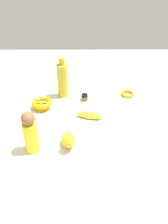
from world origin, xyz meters
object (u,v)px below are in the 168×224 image
Objects in this scene: bottle_tall at (63,80)px; nail_polish_jar at (85,97)px; banana at (90,115)px; cat_figurine at (69,140)px; person_figure_adult at (31,133)px; bowl at (43,104)px; bangle at (128,94)px.

nail_polish_jar is (-0.13, 0.05, -0.09)m from bottle_tall.
nail_polish_jar is at bearing 111.60° from banana.
bottle_tall is at bearing -83.20° from cat_figurine.
person_figure_adult is 1.86× the size of bowl.
bottle_tall reaches higher than bangle.
cat_figurine reaches higher than bangle.
nail_polish_jar is (0.02, -0.18, 0.00)m from banana.
banana is 0.35m from bangle.
person_figure_adult is 5.20× the size of nail_polish_jar.
banana is 0.37m from person_figure_adult.
person_figure_adult reaches higher than bowl.
cat_figurine is (-0.17, -0.02, -0.06)m from person_figure_adult.
banana is 1.76× the size of bangle.
bottle_tall is 2.16× the size of bowl.
bowl reaches higher than bangle.
bangle is (-0.25, -0.24, -0.01)m from banana.
bottle_tall is 2.96× the size of bangle.
cat_figurine is (0.08, 0.40, 0.02)m from nail_polish_jar.
person_figure_adult is (0.11, 0.48, -0.01)m from bottle_tall.
bowl reaches higher than nail_polish_jar.
person_figure_adult is at bearing 7.69° from cat_figurine.
banana is 1.28× the size of bowl.
person_figure_adult reaches higher than nail_polish_jar.
cat_figurine is at bearing -172.31° from person_figure_adult.
bottle_tall is 1.95× the size of cat_figurine.
person_figure_adult is 2.55× the size of bangle.
bottle_tall is 0.17m from nail_polish_jar.
bangle is 0.66× the size of cat_figurine.
person_figure_adult is (0.27, 0.24, 0.09)m from banana.
cat_figurine is (-0.05, 0.46, -0.07)m from bottle_tall.
nail_polish_jar is at bearing -161.68° from bowl.
cat_figurine reaches higher than banana.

